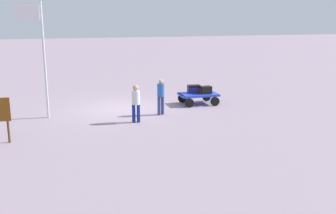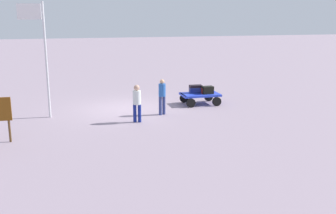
{
  "view_description": "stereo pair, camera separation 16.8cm",
  "coord_description": "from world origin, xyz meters",
  "px_view_note": "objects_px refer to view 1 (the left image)",
  "views": [
    {
      "loc": [
        2.92,
        18.1,
        4.39
      ],
      "look_at": [
        -0.55,
        6.0,
        1.41
      ],
      "focal_mm": 41.78,
      "sensor_mm": 36.0,
      "label": 1
    },
    {
      "loc": [
        2.76,
        18.15,
        4.39
      ],
      "look_at": [
        -0.55,
        6.0,
        1.41
      ],
      "focal_mm": 41.78,
      "sensor_mm": 36.0,
      "label": 2
    }
  ],
  "objects_px": {
    "suitcase_olive": "(194,89)",
    "suitcase_dark": "(193,90)",
    "suitcase_grey": "(205,90)",
    "flagpole": "(40,48)",
    "worker_trailing": "(136,101)",
    "worker_lead": "(161,95)",
    "suitcase_navy": "(206,90)",
    "luggage_cart": "(198,96)"
  },
  "relations": [
    {
      "from": "suitcase_olive",
      "to": "flagpole",
      "type": "distance_m",
      "value": 7.65
    },
    {
      "from": "luggage_cart",
      "to": "suitcase_olive",
      "type": "relative_size",
      "value": 2.97
    },
    {
      "from": "suitcase_grey",
      "to": "worker_trailing",
      "type": "distance_m",
      "value": 4.75
    },
    {
      "from": "worker_lead",
      "to": "worker_trailing",
      "type": "xyz_separation_m",
      "value": [
        1.32,
        0.95,
        0.01
      ]
    },
    {
      "from": "worker_trailing",
      "to": "flagpole",
      "type": "height_order",
      "value": "flagpole"
    },
    {
      "from": "suitcase_olive",
      "to": "suitcase_navy",
      "type": "relative_size",
      "value": 1.15
    },
    {
      "from": "suitcase_dark",
      "to": "suitcase_navy",
      "type": "bearing_deg",
      "value": 147.8
    },
    {
      "from": "suitcase_olive",
      "to": "worker_lead",
      "type": "bearing_deg",
      "value": 39.26
    },
    {
      "from": "suitcase_grey",
      "to": "suitcase_dark",
      "type": "distance_m",
      "value": 0.58
    },
    {
      "from": "suitcase_grey",
      "to": "suitcase_dark",
      "type": "height_order",
      "value": "suitcase_grey"
    },
    {
      "from": "luggage_cart",
      "to": "suitcase_navy",
      "type": "relative_size",
      "value": 3.42
    },
    {
      "from": "suitcase_navy",
      "to": "worker_trailing",
      "type": "distance_m",
      "value": 4.67
    },
    {
      "from": "suitcase_olive",
      "to": "suitcase_navy",
      "type": "height_order",
      "value": "suitcase_olive"
    },
    {
      "from": "suitcase_olive",
      "to": "suitcase_dark",
      "type": "bearing_deg",
      "value": 40.9
    },
    {
      "from": "luggage_cart",
      "to": "flagpole",
      "type": "relative_size",
      "value": 0.39
    },
    {
      "from": "suitcase_olive",
      "to": "suitcase_navy",
      "type": "distance_m",
      "value": 0.63
    },
    {
      "from": "worker_lead",
      "to": "worker_trailing",
      "type": "distance_m",
      "value": 1.63
    },
    {
      "from": "luggage_cart",
      "to": "suitcase_dark",
      "type": "relative_size",
      "value": 3.22
    },
    {
      "from": "luggage_cart",
      "to": "suitcase_dark",
      "type": "height_order",
      "value": "suitcase_dark"
    },
    {
      "from": "suitcase_olive",
      "to": "worker_lead",
      "type": "distance_m",
      "value": 2.87
    },
    {
      "from": "suitcase_olive",
      "to": "worker_trailing",
      "type": "relative_size",
      "value": 0.41
    },
    {
      "from": "worker_trailing",
      "to": "flagpole",
      "type": "bearing_deg",
      "value": -26.19
    },
    {
      "from": "suitcase_navy",
      "to": "worker_trailing",
      "type": "height_order",
      "value": "worker_trailing"
    },
    {
      "from": "worker_trailing",
      "to": "flagpole",
      "type": "distance_m",
      "value": 4.63
    },
    {
      "from": "suitcase_dark",
      "to": "worker_lead",
      "type": "bearing_deg",
      "value": 39.22
    },
    {
      "from": "suitcase_grey",
      "to": "worker_lead",
      "type": "distance_m",
      "value": 3.13
    },
    {
      "from": "suitcase_grey",
      "to": "flagpole",
      "type": "relative_size",
      "value": 0.12
    },
    {
      "from": "luggage_cart",
      "to": "suitcase_olive",
      "type": "xyz_separation_m",
      "value": [
        0.13,
        -0.27,
        0.33
      ]
    },
    {
      "from": "suitcase_grey",
      "to": "flagpole",
      "type": "height_order",
      "value": "flagpole"
    },
    {
      "from": "worker_lead",
      "to": "flagpole",
      "type": "distance_m",
      "value": 5.52
    },
    {
      "from": "suitcase_dark",
      "to": "flagpole",
      "type": "height_order",
      "value": "flagpole"
    },
    {
      "from": "luggage_cart",
      "to": "worker_lead",
      "type": "xyz_separation_m",
      "value": [
        2.34,
        1.54,
        0.51
      ]
    },
    {
      "from": "worker_lead",
      "to": "worker_trailing",
      "type": "height_order",
      "value": "worker_lead"
    },
    {
      "from": "worker_trailing",
      "to": "flagpole",
      "type": "relative_size",
      "value": 0.32
    },
    {
      "from": "worker_lead",
      "to": "suitcase_grey",
      "type": "bearing_deg",
      "value": -150.08
    },
    {
      "from": "luggage_cart",
      "to": "flagpole",
      "type": "bearing_deg",
      "value": 5.22
    },
    {
      "from": "worker_lead",
      "to": "flagpole",
      "type": "xyz_separation_m",
      "value": [
        5.02,
        -0.87,
        2.12
      ]
    },
    {
      "from": "suitcase_dark",
      "to": "flagpole",
      "type": "relative_size",
      "value": 0.12
    },
    {
      "from": "suitcase_olive",
      "to": "flagpole",
      "type": "height_order",
      "value": "flagpole"
    },
    {
      "from": "suitcase_grey",
      "to": "worker_lead",
      "type": "height_order",
      "value": "worker_lead"
    },
    {
      "from": "luggage_cart",
      "to": "worker_trailing",
      "type": "distance_m",
      "value": 4.46
    },
    {
      "from": "suitcase_dark",
      "to": "suitcase_navy",
      "type": "distance_m",
      "value": 0.65
    }
  ]
}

